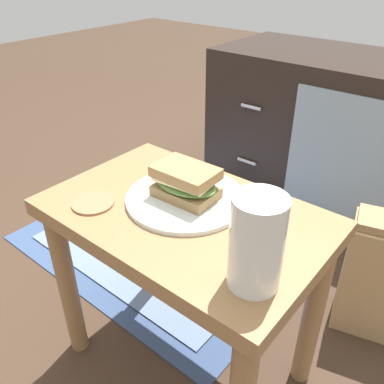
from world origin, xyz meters
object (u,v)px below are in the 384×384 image
Objects in this scene: plate at (186,198)px; beer_glass at (256,245)px; tv_cabinet at (341,136)px; sandwich_front at (186,182)px; paper_bag at (381,277)px; coaster at (93,203)px.

beer_glass is at bearing -26.22° from plate.
tv_cabinet reaches higher than sandwich_front.
beer_glass reaches higher than paper_bag.
beer_glass is 1.82× the size of coaster.
tv_cabinet is 0.65m from paper_bag.
beer_glass reaches higher than tv_cabinet.
coaster reaches higher than paper_bag.
coaster is at bearing -136.21° from plate.
tv_cabinet is 1.09m from beer_glass.
tv_cabinet reaches higher than plate.
coaster is (-0.37, -0.02, -0.07)m from beer_glass.
plate is at bearing 153.43° from sandwich_front.
tv_cabinet is 3.90× the size of plate.
tv_cabinet reaches higher than coaster.
paper_bag is (0.34, 0.38, -0.29)m from plate.
sandwich_front is (0.00, -0.00, 0.04)m from plate.
tv_cabinet is 6.23× the size of beer_glass.
sandwich_front is 0.61m from paper_bag.
beer_glass is 0.37m from coaster.
sandwich_front reaches higher than plate.
coaster is at bearing -136.21° from sandwich_front.
paper_bag is (0.11, 0.50, -0.36)m from beer_glass.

